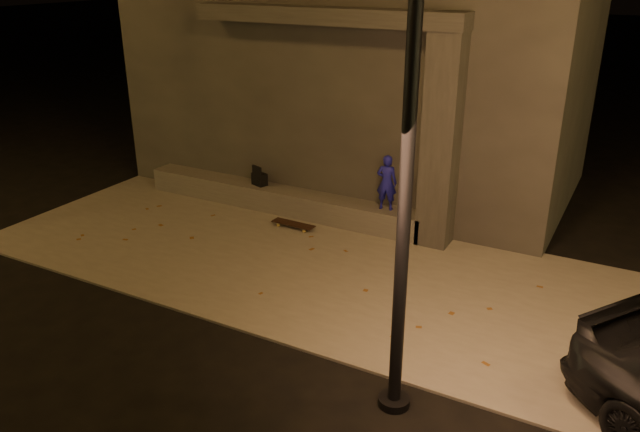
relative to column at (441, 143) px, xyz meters
The scene contains 10 objects.
ground 4.51m from the column, 114.39° to the right, with size 120.00×120.00×0.00m, color black.
sidewalk 3.04m from the column, 134.17° to the right, with size 11.00×4.40×0.04m, color slate.
building 3.92m from the column, 134.55° to the left, with size 9.00×5.10×5.22m.
ledge 3.57m from the column, behind, with size 6.00×0.55×0.45m, color #57534F.
column is the anchor object (origin of this frame).
canopy 2.93m from the column, behind, with size 5.00×0.70×0.28m, color #33312E.
skateboarder 1.26m from the column, behind, with size 0.37×0.24×1.01m, color #1919A3.
backpack 3.85m from the column, behind, with size 0.34×0.27×0.42m.
skateboard 3.10m from the column, 165.40° to the right, with size 0.85×0.24×0.09m.
street_lamp_0 4.88m from the column, 76.79° to the right, with size 0.36×0.36×6.69m.
Camera 1 is at (4.71, -6.00, 4.64)m, focal length 35.00 mm.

